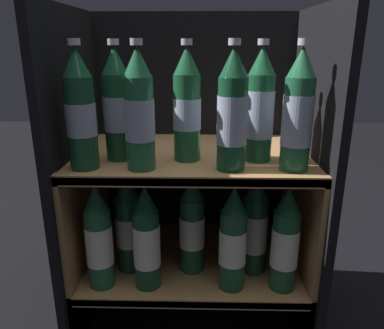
% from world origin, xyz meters
% --- Properties ---
extents(fridge_back_wall, '(0.64, 0.02, 0.85)m').
position_xyz_m(fridge_back_wall, '(0.00, 0.41, 0.43)').
color(fridge_back_wall, black).
rests_on(fridge_back_wall, ground_plane).
extents(fridge_side_left, '(0.02, 0.44, 0.85)m').
position_xyz_m(fridge_side_left, '(-0.31, 0.20, 0.43)').
color(fridge_side_left, black).
rests_on(fridge_side_left, ground_plane).
extents(fridge_side_right, '(0.02, 0.44, 0.85)m').
position_xyz_m(fridge_side_right, '(0.31, 0.20, 0.43)').
color(fridge_side_right, black).
rests_on(fridge_side_right, ground_plane).
extents(shelf_lower, '(0.60, 0.40, 0.18)m').
position_xyz_m(shelf_lower, '(0.00, 0.19, 0.15)').
color(shelf_lower, '#9E7547').
rests_on(shelf_lower, ground_plane).
extents(shelf_upper, '(0.60, 0.40, 0.49)m').
position_xyz_m(shelf_upper, '(0.00, 0.19, 0.36)').
color(shelf_upper, '#9E7547').
rests_on(shelf_upper, ground_plane).
extents(bottle_upper_front_0, '(0.07, 0.07, 0.28)m').
position_xyz_m(bottle_upper_front_0, '(-0.24, 0.07, 0.62)').
color(bottle_upper_front_0, '#144228').
rests_on(bottle_upper_front_0, shelf_upper).
extents(bottle_upper_front_1, '(0.07, 0.07, 0.28)m').
position_xyz_m(bottle_upper_front_1, '(-0.11, 0.07, 0.62)').
color(bottle_upper_front_1, '#1E5638').
rests_on(bottle_upper_front_1, shelf_upper).
extents(bottle_upper_front_2, '(0.07, 0.07, 0.28)m').
position_xyz_m(bottle_upper_front_2, '(0.09, 0.07, 0.62)').
color(bottle_upper_front_2, '#144228').
rests_on(bottle_upper_front_2, shelf_upper).
extents(bottle_upper_front_3, '(0.07, 0.07, 0.28)m').
position_xyz_m(bottle_upper_front_3, '(0.23, 0.07, 0.62)').
color(bottle_upper_front_3, '#1E5638').
rests_on(bottle_upper_front_3, shelf_upper).
extents(bottle_upper_back_0, '(0.07, 0.07, 0.28)m').
position_xyz_m(bottle_upper_back_0, '(-0.18, 0.14, 0.62)').
color(bottle_upper_back_0, '#144228').
rests_on(bottle_upper_back_0, shelf_upper).
extents(bottle_upper_back_1, '(0.07, 0.07, 0.28)m').
position_xyz_m(bottle_upper_back_1, '(-0.01, 0.14, 0.62)').
color(bottle_upper_back_1, '#194C2D').
rests_on(bottle_upper_back_1, shelf_upper).
extents(bottle_upper_back_2, '(0.07, 0.07, 0.28)m').
position_xyz_m(bottle_upper_back_2, '(0.16, 0.14, 0.62)').
color(bottle_upper_back_2, '#194C2D').
rests_on(bottle_upper_back_2, shelf_upper).
extents(bottle_lower_front_0, '(0.07, 0.07, 0.28)m').
position_xyz_m(bottle_lower_front_0, '(-0.23, 0.07, 0.31)').
color(bottle_lower_front_0, '#1E5638').
rests_on(bottle_lower_front_0, shelf_lower).
extents(bottle_lower_front_1, '(0.07, 0.07, 0.28)m').
position_xyz_m(bottle_lower_front_1, '(-0.11, 0.07, 0.31)').
color(bottle_lower_front_1, '#144228').
rests_on(bottle_lower_front_1, shelf_lower).
extents(bottle_lower_front_2, '(0.07, 0.07, 0.28)m').
position_xyz_m(bottle_lower_front_2, '(0.10, 0.07, 0.31)').
color(bottle_lower_front_2, '#194C2D').
rests_on(bottle_lower_front_2, shelf_lower).
extents(bottle_lower_front_3, '(0.07, 0.07, 0.28)m').
position_xyz_m(bottle_lower_front_3, '(0.23, 0.07, 0.31)').
color(bottle_lower_front_3, '#194C2D').
rests_on(bottle_lower_front_3, shelf_lower).
extents(bottle_lower_back_0, '(0.07, 0.07, 0.28)m').
position_xyz_m(bottle_lower_back_0, '(-0.17, 0.14, 0.31)').
color(bottle_lower_back_0, '#194C2D').
rests_on(bottle_lower_back_0, shelf_lower).
extents(bottle_lower_back_1, '(0.07, 0.07, 0.28)m').
position_xyz_m(bottle_lower_back_1, '(-0.00, 0.14, 0.31)').
color(bottle_lower_back_1, '#194C2D').
rests_on(bottle_lower_back_1, shelf_lower).
extents(bottle_lower_back_2, '(0.07, 0.07, 0.28)m').
position_xyz_m(bottle_lower_back_2, '(0.16, 0.14, 0.31)').
color(bottle_lower_back_2, '#194C2D').
rests_on(bottle_lower_back_2, shelf_lower).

